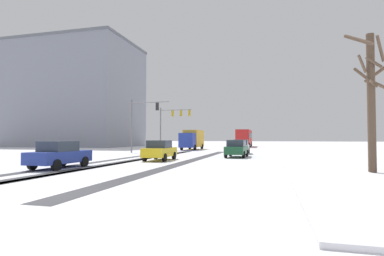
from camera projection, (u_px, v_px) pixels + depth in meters
ground_plane at (34, 193)px, 9.86m from camera, size 300.00×300.00×0.00m
wheel_track_left_lane at (136, 160)px, 24.87m from camera, size 1.09×32.28×0.01m
wheel_track_right_lane at (190, 161)px, 23.70m from camera, size 1.01×32.28×0.01m
wheel_track_center at (116, 159)px, 25.33m from camera, size 0.82×32.28×0.01m
wheel_track_oncoming at (140, 160)px, 24.79m from camera, size 0.70×32.28×0.01m
sidewalk_kerb_right at (313, 164)px, 20.03m from camera, size 4.00×32.28×0.12m
traffic_signal_far_left at (173, 119)px, 46.00m from camera, size 4.95×0.42×6.50m
traffic_signal_near_left at (141, 117)px, 36.37m from camera, size 4.95×0.39×6.50m
car_silver_lead at (241, 147)px, 34.19m from camera, size 1.88×4.12×1.62m
car_dark_green_second at (237, 149)px, 28.25m from camera, size 1.96×4.16×1.62m
car_yellow_cab_third at (160, 150)px, 24.34m from camera, size 1.91×4.14×1.62m
car_blue_fourth at (60, 155)px, 18.07m from camera, size 1.89×4.13×1.62m
bus_oncoming at (244, 137)px, 60.31m from camera, size 2.76×11.02×3.38m
box_truck_delivery at (192, 139)px, 46.39m from camera, size 2.32×7.40×3.02m
bare_tree_sidewalk_near at (371, 95)px, 15.93m from camera, size 2.45×2.44×7.53m
office_building_far_left_block at (74, 96)px, 65.32m from camera, size 26.43×17.68×21.95m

